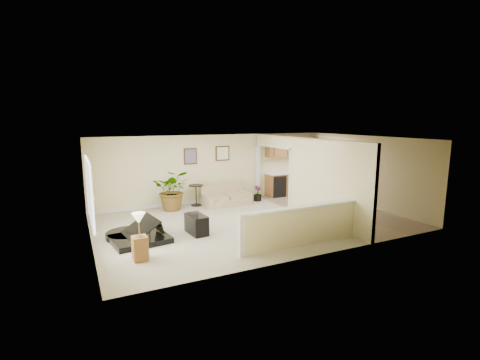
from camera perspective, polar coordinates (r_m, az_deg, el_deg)
name	(u,v)px	position (r m, az deg, el deg)	size (l,w,h in m)	color
floor	(252,221)	(10.61, 2.05, -6.82)	(9.00, 9.00, 0.00)	#BAB190
back_wall	(215,168)	(13.01, -4.14, 1.92)	(9.00, 0.04, 2.50)	beige
front_wall	(317,202)	(7.86, 12.46, -3.61)	(9.00, 0.04, 2.50)	beige
left_wall	(88,195)	(9.15, -23.65, -2.32)	(0.04, 6.00, 2.50)	beige
right_wall	(365,171)	(13.04, 19.83, 1.37)	(0.04, 6.00, 2.50)	beige
ceiling	(253,139)	(10.18, 2.14, 6.78)	(9.00, 6.00, 0.04)	white
kitchen_vinyl	(334,210)	(12.36, 15.10, -4.73)	(2.70, 6.00, 0.01)	gray
interior_partition	(298,176)	(11.48, 9.45, 0.58)	(0.18, 5.99, 2.50)	beige
pony_half_wall	(300,225)	(8.63, 9.77, -7.33)	(3.42, 0.22, 1.00)	beige
left_window	(89,191)	(8.62, -23.49, -1.66)	(0.05, 2.15, 1.45)	white
wall_art_left	(190,156)	(12.61, -8.13, 3.88)	(0.48, 0.04, 0.58)	#3E2416
wall_mirror	(222,153)	(13.04, -2.89, 4.38)	(0.55, 0.04, 0.55)	#3E2416
kitchen_cabinets	(290,174)	(14.33, 8.22, 1.05)	(2.36, 0.65, 2.33)	#935730
piano	(137,220)	(9.24, -16.58, -6.32)	(1.72, 1.76, 1.29)	black
piano_bench	(196,224)	(9.53, -7.15, -7.21)	(0.40, 0.78, 0.52)	black
loveseat	(225,194)	(12.63, -2.48, -2.39)	(1.68, 0.96, 0.96)	tan
accent_table	(196,192)	(12.50, -7.23, -2.03)	(0.52, 0.52, 0.76)	black
palm_plant	(173,190)	(12.03, -10.94, -1.65)	(1.55, 1.45, 1.39)	black
small_plant	(257,194)	(13.20, 2.89, -2.39)	(0.39, 0.39, 0.58)	black
lamp_stand	(140,240)	(8.00, -16.14, -9.48)	(0.32, 0.32, 1.07)	#935730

